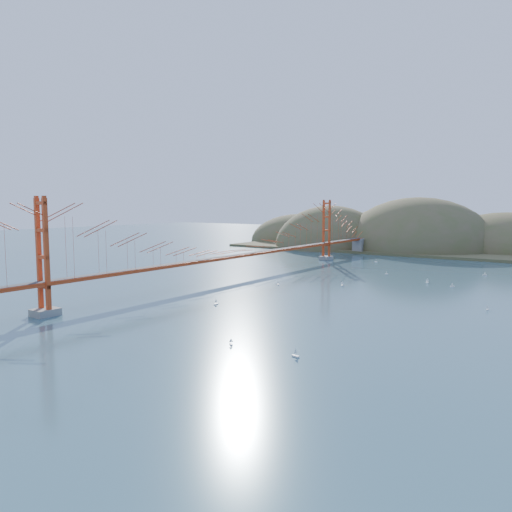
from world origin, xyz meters
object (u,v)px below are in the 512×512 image
Objects in this scene: bridge at (233,231)px; sailboat_1 at (342,285)px; sailboat_0 at (278,284)px; sailboat_2 at (295,355)px.

bridge is 17.76m from sailboat_1.
sailboat_1 is 8.58m from sailboat_0.
sailboat_0 is at bearing -8.41° from bridge.
bridge is at bearing 171.59° from sailboat_0.
bridge is 134.32× the size of sailboat_1.
sailboat_1 reaches higher than sailboat_2.
sailboat_1 is at bearing 109.37° from sailboat_2.
sailboat_0 is (8.63, -1.28, -6.87)m from bridge.
sailboat_1 is at bearing 29.11° from sailboat_0.
sailboat_1 reaches higher than sailboat_0.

